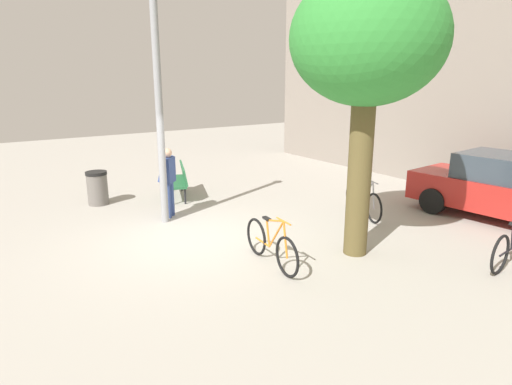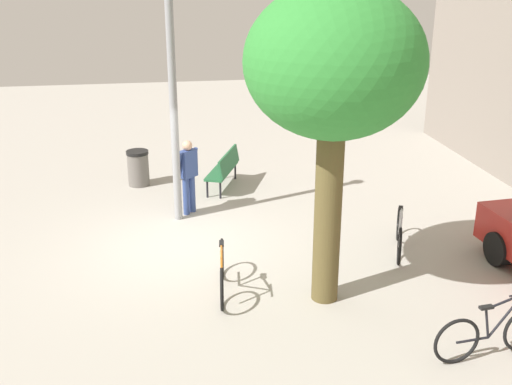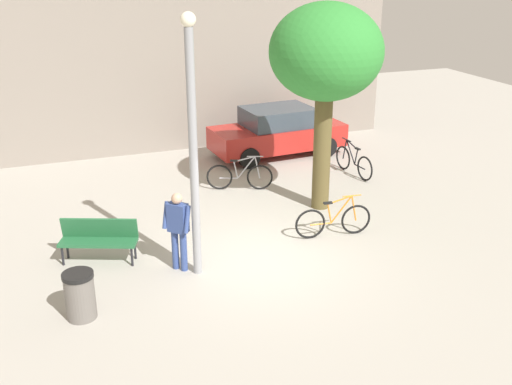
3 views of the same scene
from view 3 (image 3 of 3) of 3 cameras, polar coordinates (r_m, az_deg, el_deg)
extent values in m
plane|color=#A8A399|center=(12.99, 0.73, -6.22)|extent=(36.00, 36.00, 0.00)
cylinder|color=gray|center=(11.57, -5.86, 3.15)|extent=(0.17, 0.17, 4.85)
sphere|color=#F2EACC|center=(11.04, -6.37, 15.78)|extent=(0.28, 0.28, 0.28)
cylinder|color=#334784|center=(12.45, -6.78, -5.48)|extent=(0.14, 0.14, 0.85)
cylinder|color=#334784|center=(12.55, -7.56, -5.30)|extent=(0.14, 0.14, 0.85)
cube|color=#334784|center=(12.19, -7.33, -2.35)|extent=(0.44, 0.44, 0.60)
sphere|color=tan|center=(12.04, -7.42, -0.56)|extent=(0.22, 0.22, 0.22)
cylinder|color=#334784|center=(12.02, -6.46, -2.52)|extent=(0.23, 0.22, 0.55)
cylinder|color=#334784|center=(12.27, -8.44, -2.09)|extent=(0.23, 0.22, 0.55)
cube|color=#236038|center=(13.09, -14.55, -4.55)|extent=(1.65, 1.00, 0.06)
cube|color=#236038|center=(13.15, -14.44, -3.21)|extent=(1.53, 0.71, 0.44)
cylinder|color=black|center=(12.88, -11.53, -5.90)|extent=(0.05, 0.05, 0.42)
cylinder|color=black|center=(13.27, -17.64, -5.68)|extent=(0.05, 0.05, 0.42)
cylinder|color=black|center=(13.16, -11.24, -5.27)|extent=(0.05, 0.05, 0.42)
cylinder|color=black|center=(13.54, -17.23, -5.07)|extent=(0.05, 0.05, 0.42)
cylinder|color=brown|center=(15.15, 6.19, 3.85)|extent=(0.44, 0.44, 2.97)
ellipsoid|color=#2F8633|center=(14.61, 6.58, 12.94)|extent=(2.68, 2.68, 2.28)
torus|color=black|center=(14.16, 9.32, -2.49)|extent=(0.71, 0.13, 0.71)
torus|color=black|center=(13.79, 5.09, -2.96)|extent=(0.71, 0.13, 0.71)
cylinder|color=orange|center=(13.92, 8.00, -1.57)|extent=(0.50, 0.09, 0.64)
cylinder|color=orange|center=(13.81, 7.86, -0.70)|extent=(0.58, 0.10, 0.18)
cylinder|color=orange|center=(13.85, 6.89, -1.97)|extent=(0.14, 0.05, 0.48)
cylinder|color=orange|center=(13.88, 6.07, -2.95)|extent=(0.50, 0.09, 0.04)
cylinder|color=orange|center=(14.03, 9.14, -1.45)|extent=(0.17, 0.05, 0.63)
cube|color=black|center=(13.73, 6.74, -0.98)|extent=(0.21, 0.10, 0.04)
cylinder|color=orange|center=(13.89, 8.97, -0.30)|extent=(0.44, 0.08, 0.03)
torus|color=black|center=(18.40, 8.15, 3.24)|extent=(0.12, 0.71, 0.71)
torus|color=black|center=(17.55, 10.15, 2.22)|extent=(0.12, 0.71, 0.71)
cylinder|color=black|center=(18.02, 8.84, 3.77)|extent=(0.09, 0.50, 0.64)
cylinder|color=black|center=(17.92, 8.97, 4.44)|extent=(0.10, 0.58, 0.18)
cylinder|color=black|center=(17.83, 9.35, 3.29)|extent=(0.05, 0.14, 0.48)
cylinder|color=black|center=(17.75, 9.67, 2.38)|extent=(0.09, 0.50, 0.04)
cylinder|color=black|center=(18.26, 8.31, 4.03)|extent=(0.05, 0.17, 0.63)
cube|color=black|center=(17.71, 9.49, 4.06)|extent=(0.10, 0.21, 0.04)
cylinder|color=black|center=(18.12, 8.47, 4.91)|extent=(0.08, 0.44, 0.03)
torus|color=black|center=(16.60, 0.35, 1.44)|extent=(0.68, 0.30, 0.71)
torus|color=black|center=(16.63, -3.44, 1.44)|extent=(0.68, 0.30, 0.71)
cylinder|color=#ADADB7|center=(16.51, -0.91, 2.37)|extent=(0.48, 0.21, 0.64)
cylinder|color=#ADADB7|center=(16.43, -1.09, 3.15)|extent=(0.55, 0.24, 0.18)
cylinder|color=#ADADB7|center=(16.54, -1.90, 2.13)|extent=(0.14, 0.08, 0.48)
cylinder|color=#ADADB7|center=(16.63, -2.58, 1.36)|extent=(0.48, 0.21, 0.04)
cylinder|color=#ADADB7|center=(16.50, 0.13, 2.37)|extent=(0.17, 0.09, 0.63)
cube|color=black|center=(16.46, -2.08, 3.00)|extent=(0.22, 0.15, 0.04)
cylinder|color=#ADADB7|center=(16.41, -0.10, 3.39)|extent=(0.42, 0.18, 0.03)
cube|color=#AD231E|center=(19.46, 2.02, 5.27)|extent=(4.32, 2.02, 0.70)
cube|color=#333D47|center=(19.29, 2.05, 7.07)|extent=(2.21, 1.72, 0.60)
cylinder|color=black|center=(20.83, 4.36, 5.46)|extent=(0.66, 0.27, 0.64)
cylinder|color=black|center=(19.51, 6.63, 4.26)|extent=(0.66, 0.27, 0.64)
cylinder|color=black|center=(19.70, -2.56, 4.57)|extent=(0.66, 0.27, 0.64)
cylinder|color=black|center=(18.30, -0.65, 3.25)|extent=(0.66, 0.27, 0.64)
cylinder|color=#66605B|center=(11.29, -16.12, -9.41)|extent=(0.52, 0.52, 0.81)
cylinder|color=black|center=(11.07, -16.35, -7.44)|extent=(0.55, 0.55, 0.08)
camera|label=1|loc=(14.01, 38.82, 5.35)|focal=30.62mm
camera|label=2|loc=(18.54, 37.32, 15.00)|focal=43.85mm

